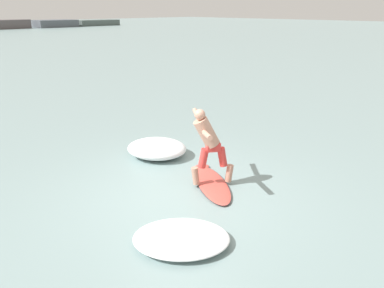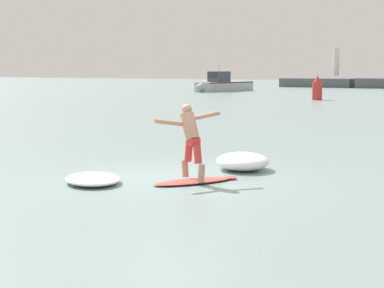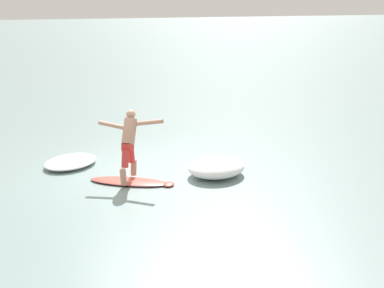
{
  "view_description": "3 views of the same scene",
  "coord_description": "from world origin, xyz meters",
  "px_view_note": "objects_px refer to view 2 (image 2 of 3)",
  "views": [
    {
      "loc": [
        -4.37,
        -4.61,
        3.33
      ],
      "look_at": [
        0.87,
        0.56,
        0.63
      ],
      "focal_mm": 35.0,
      "sensor_mm": 36.0,
      "label": 1
    },
    {
      "loc": [
        6.33,
        -11.57,
        2.32
      ],
      "look_at": [
        0.25,
        0.57,
        0.68
      ],
      "focal_mm": 60.0,
      "sensor_mm": 36.0,
      "label": 2
    },
    {
      "loc": [
        11.4,
        -3.12,
        3.88
      ],
      "look_at": [
        0.73,
        1.25,
        0.75
      ],
      "focal_mm": 50.0,
      "sensor_mm": 36.0,
      "label": 3
    }
  ],
  "objects_px": {
    "surfer": "(191,135)",
    "fishing_boat_near_jetty": "(222,85)",
    "surfboard": "(194,181)",
    "channel_marker_buoy": "(317,89)"
  },
  "relations": [
    {
      "from": "surfboard",
      "to": "channel_marker_buoy",
      "type": "relative_size",
      "value": 1.06
    },
    {
      "from": "surfer",
      "to": "channel_marker_buoy",
      "type": "xyz_separation_m",
      "value": [
        -6.65,
        33.14,
        -0.19
      ]
    },
    {
      "from": "surfboard",
      "to": "fishing_boat_near_jetty",
      "type": "relative_size",
      "value": 0.23
    },
    {
      "from": "surfboard",
      "to": "surfer",
      "type": "relative_size",
      "value": 1.21
    },
    {
      "from": "surfer",
      "to": "fishing_boat_near_jetty",
      "type": "bearing_deg",
      "value": 113.15
    },
    {
      "from": "surfer",
      "to": "channel_marker_buoy",
      "type": "bearing_deg",
      "value": 101.35
    },
    {
      "from": "surfboard",
      "to": "channel_marker_buoy",
      "type": "height_order",
      "value": "channel_marker_buoy"
    },
    {
      "from": "surfboard",
      "to": "channel_marker_buoy",
      "type": "bearing_deg",
      "value": 101.51
    },
    {
      "from": "surfboard",
      "to": "surfer",
      "type": "distance_m",
      "value": 0.92
    },
    {
      "from": "surfer",
      "to": "fishing_boat_near_jetty",
      "type": "relative_size",
      "value": 0.19
    }
  ]
}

